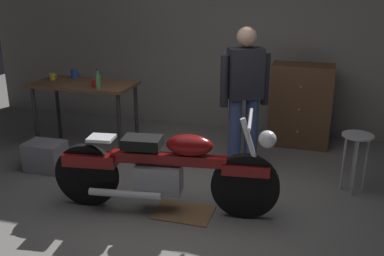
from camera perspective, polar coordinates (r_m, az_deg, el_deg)
ground_plane at (r=4.34m, az=-2.14°, el=-11.10°), size 12.00×12.00×0.00m
back_wall at (r=6.51m, az=5.67°, el=13.30°), size 8.00×0.12×3.10m
workbench at (r=5.83m, az=-13.70°, el=4.63°), size 1.30×0.64×0.90m
motorcycle at (r=4.21m, az=-3.47°, el=-5.25°), size 2.18×0.66×1.00m
person_standing at (r=5.02m, az=6.80°, el=4.40°), size 0.51×0.37×1.67m
shop_stool at (r=4.88m, az=20.46°, el=-2.36°), size 0.32×0.32×0.64m
wooden_dresser at (r=6.08m, az=13.82°, el=2.87°), size 0.80×0.47×1.10m
drip_tray at (r=4.36m, az=-1.12°, el=-10.85°), size 0.56×0.40×0.01m
storage_bin at (r=5.50m, az=-18.39°, el=-3.46°), size 0.44×0.32×0.34m
mug_yellow_tall at (r=6.07m, az=-17.56°, el=6.34°), size 0.10×0.07×0.09m
mug_red_diner at (r=5.56m, az=-12.41°, el=5.71°), size 0.12×0.09×0.09m
mug_blue_enamel at (r=6.11m, az=-14.93°, el=6.76°), size 0.13×0.09×0.11m
bottle at (r=5.42m, az=-12.04°, el=5.97°), size 0.06×0.06×0.24m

